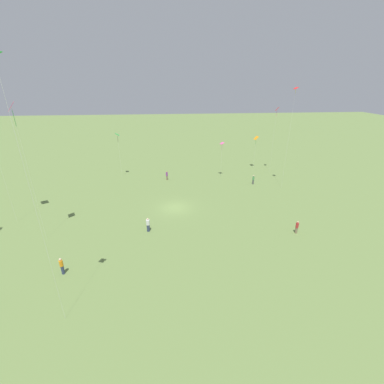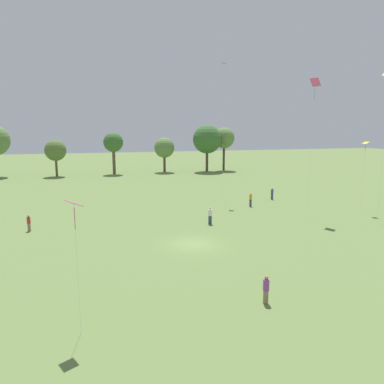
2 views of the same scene
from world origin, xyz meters
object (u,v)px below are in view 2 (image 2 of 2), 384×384
object	(u,v)px
person_1	(29,223)
person_5	(272,194)
person_0	(251,200)
kite_3	(74,209)
kite_0	(365,147)
kite_2	(224,79)
kite_6	(315,88)
person_2	(210,216)
person_4	(266,290)

from	to	relation	value
person_1	person_5	size ratio (longest dim) A/B	0.98
person_0	kite_3	distance (m)	33.52
person_5	person_1	bearing A→B (deg)	-82.72
kite_0	kite_3	bearing A→B (deg)	-24.96
person_0	kite_2	world-z (taller)	kite_2
kite_3	kite_6	world-z (taller)	kite_6
person_2	kite_0	world-z (taller)	kite_0
person_2	kite_0	distance (m)	20.89
person_2	kite_6	distance (m)	18.27
kite_6	kite_0	bearing A→B (deg)	-66.23
person_0	kite_0	size ratio (longest dim) A/B	0.21
kite_6	person_1	bearing A→B (deg)	107.90
person_0	kite_3	size ratio (longest dim) A/B	0.27
person_2	person_0	bearing A→B (deg)	179.77
kite_3	kite_6	bearing A→B (deg)	-31.34
person_5	kite_6	size ratio (longest dim) A/B	0.11
person_1	kite_2	xyz separation A→B (m)	(24.14, 10.26, 15.76)
person_1	person_0	bearing A→B (deg)	95.61
person_0	person_5	distance (m)	6.11
person_2	kite_2	xyz separation A→B (m)	(5.84, 12.46, 15.70)
person_4	kite_3	xyz separation A→B (m)	(-10.51, -0.46, 5.58)
person_1	person_5	bearing A→B (deg)	100.29
person_5	kite_2	size ratio (longest dim) A/B	0.09
person_5	kite_0	distance (m)	13.97
person_4	person_5	xyz separation A→B (m)	(15.23, 28.84, -0.02)
person_4	kite_0	xyz separation A→B (m)	(22.11, 18.95, 7.06)
person_0	kite_6	xyz separation A→B (m)	(4.32, -6.63, 13.61)
person_0	kite_0	distance (m)	15.11
person_1	kite_6	size ratio (longest dim) A/B	0.11
kite_3	kite_6	distance (m)	32.57
kite_3	person_2	bearing A→B (deg)	-13.36
person_4	person_2	bearing A→B (deg)	88.48
kite_2	kite_6	size ratio (longest dim) A/B	1.21
person_4	kite_3	bearing A→B (deg)	-171.34
person_4	person_5	bearing A→B (deg)	68.30
person_1	kite_0	xyz separation A→B (m)	(37.96, -1.42, 7.08)
person_4	person_5	size ratio (longest dim) A/B	1.01
person_2	kite_3	bearing A→B (deg)	12.94
person_1	kite_6	xyz separation A→B (m)	(30.46, -1.76, 13.69)
kite_3	kite_6	size ratio (longest dim) A/B	0.44
person_2	kite_2	world-z (taller)	kite_2
kite_0	kite_2	distance (m)	20.08
kite_2	kite_0	bearing A→B (deg)	-59.21
person_0	person_2	size ratio (longest dim) A/B	0.99
person_1	person_2	size ratio (longest dim) A/B	0.91
person_5	person_0	bearing A→B (deg)	-61.90
person_4	kite_6	xyz separation A→B (m)	(14.61, 18.61, 13.67)
person_5	person_2	bearing A→B (deg)	-58.13
kite_0	person_0	bearing A→B (deg)	-83.74
kite_2	kite_3	size ratio (longest dim) A/B	2.72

